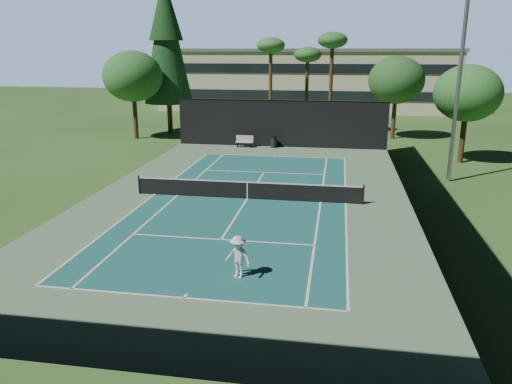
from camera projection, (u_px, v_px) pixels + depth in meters
ground at (247, 199)px, 28.16m from camera, size 160.00×160.00×0.00m
apron_slab at (247, 199)px, 28.15m from camera, size 18.00×32.00×0.01m
court_surface at (247, 199)px, 28.15m from camera, size 10.97×23.77×0.01m
court_lines at (247, 199)px, 28.15m from camera, size 11.07×23.87×0.01m
tennis_net at (247, 189)px, 28.00m from camera, size 12.90×0.10×1.10m
fence at (247, 164)px, 27.67m from camera, size 18.04×32.05×4.03m
player at (238, 257)px, 18.23m from camera, size 1.20×0.94×1.63m
tennis_ball_a at (77, 281)px, 18.06m from camera, size 0.06×0.06×0.06m
tennis_ball_b at (243, 191)px, 29.63m from camera, size 0.08×0.08×0.08m
tennis_ball_c at (268, 178)px, 32.57m from camera, size 0.06×0.06×0.06m
tennis_ball_d at (227, 172)px, 34.18m from camera, size 0.07×0.07×0.07m
park_bench at (245, 141)px, 43.02m from camera, size 1.50×0.45×1.02m
trash_bin at (274, 142)px, 42.82m from camera, size 0.56×0.56×0.95m
pine_tree at (166, 34)px, 48.30m from camera, size 4.80×4.80×15.00m
palm_a at (271, 49)px, 48.99m from camera, size 2.80×2.80×9.32m
palm_b at (308, 58)px, 50.57m from camera, size 2.80×2.80×8.42m
palm_c at (332, 44)px, 46.99m from camera, size 2.80×2.80×9.77m
decid_tree_a at (396, 80)px, 45.96m from camera, size 5.12×5.12×7.62m
decid_tree_b at (468, 94)px, 35.94m from camera, size 4.80×4.80×7.14m
decid_tree_c at (133, 76)px, 45.86m from camera, size 5.44×5.44×8.09m
campus_building at (306, 79)px, 70.62m from camera, size 40.50×12.50×8.30m
light_pole at (459, 78)px, 30.19m from camera, size 0.90×0.25×12.22m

